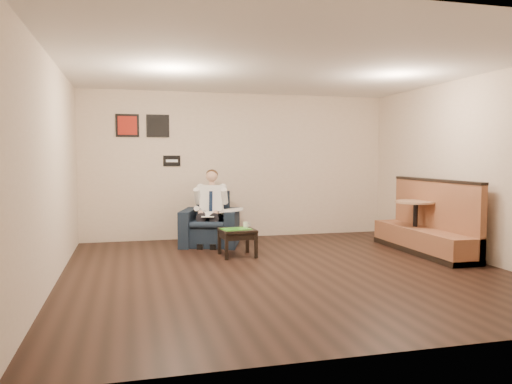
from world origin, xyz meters
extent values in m
plane|color=black|center=(0.00, 0.00, 0.00)|extent=(6.00, 6.00, 0.00)
cube|color=beige|center=(0.00, 3.00, 1.40)|extent=(6.00, 0.02, 2.80)
cube|color=beige|center=(0.00, -3.00, 1.40)|extent=(6.00, 0.02, 2.80)
cube|color=beige|center=(-3.00, 0.00, 1.40)|extent=(0.02, 6.00, 2.80)
cube|color=beige|center=(3.00, 0.00, 1.40)|extent=(0.02, 6.00, 2.80)
cube|color=white|center=(0.00, 0.00, 2.80)|extent=(6.00, 6.00, 0.02)
cube|color=black|center=(-1.30, 2.98, 1.50)|extent=(0.32, 0.02, 0.20)
cube|color=#AB2115|center=(-2.10, 2.98, 2.15)|extent=(0.42, 0.03, 0.42)
cube|color=black|center=(-1.55, 2.98, 2.15)|extent=(0.42, 0.03, 0.42)
cube|color=black|center=(-0.70, 2.23, 0.47)|extent=(1.22, 1.22, 0.94)
cube|color=white|center=(-0.77, 2.02, 0.58)|extent=(0.28, 0.35, 0.01)
cube|color=silver|center=(-0.35, 2.02, 0.64)|extent=(0.52, 0.60, 0.01)
cube|color=black|center=(-0.44, 1.14, 0.22)|extent=(0.56, 0.56, 0.43)
cube|color=green|center=(-0.47, 1.11, 0.44)|extent=(0.49, 0.39, 0.01)
cylinder|color=white|center=(-0.27, 1.26, 0.48)|extent=(0.08, 0.08, 0.09)
cube|color=black|center=(-0.40, 1.29, 0.44)|extent=(0.14, 0.08, 0.01)
cube|color=brown|center=(2.59, 0.67, 0.60)|extent=(0.56, 2.33, 1.19)
cylinder|color=tan|center=(2.58, 0.89, 0.42)|extent=(0.77, 0.77, 0.84)
camera|label=1|loc=(-2.09, -6.53, 1.58)|focal=35.00mm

